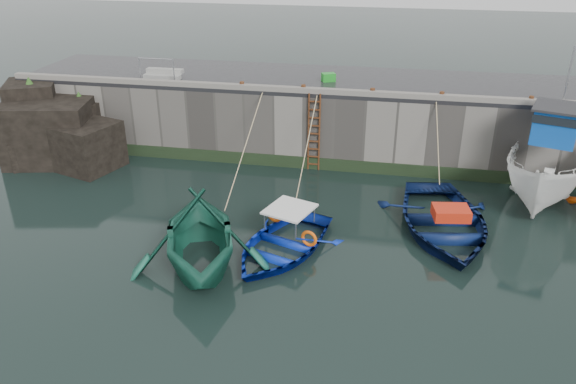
% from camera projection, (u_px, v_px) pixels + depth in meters
% --- Properties ---
extents(ground, '(120.00, 120.00, 0.00)m').
position_uv_depth(ground, '(333.00, 330.00, 14.01)').
color(ground, black).
rests_on(ground, ground).
extents(quay_back, '(30.00, 5.00, 3.00)m').
position_uv_depth(quay_back, '(368.00, 118.00, 24.42)').
color(quay_back, slate).
rests_on(quay_back, ground).
extents(road_back, '(30.00, 5.00, 0.16)m').
position_uv_depth(road_back, '(370.00, 82.00, 23.74)').
color(road_back, black).
rests_on(road_back, quay_back).
extents(kerb_back, '(30.00, 0.30, 0.20)m').
position_uv_depth(kerb_back, '(367.00, 93.00, 21.58)').
color(kerb_back, slate).
rests_on(kerb_back, road_back).
extents(algae_back, '(30.00, 0.08, 0.50)m').
position_uv_depth(algae_back, '(362.00, 167.00, 22.71)').
color(algae_back, black).
rests_on(algae_back, ground).
extents(rock_outcrop, '(5.85, 4.24, 3.41)m').
position_uv_depth(rock_outcrop, '(56.00, 130.00, 23.72)').
color(rock_outcrop, black).
rests_on(rock_outcrop, ground).
extents(ladder, '(0.51, 0.08, 3.20)m').
position_uv_depth(ladder, '(314.00, 133.00, 22.43)').
color(ladder, '#3F1E0F').
rests_on(ladder, ground).
extents(boat_near_white, '(5.80, 6.22, 2.65)m').
position_uv_depth(boat_near_white, '(201.00, 264.00, 16.72)').
color(boat_near_white, '#1A5B47').
rests_on(boat_near_white, ground).
extents(boat_near_white_rope, '(0.04, 5.85, 3.10)m').
position_uv_depth(boat_near_white_rope, '(245.00, 191.00, 21.25)').
color(boat_near_white_rope, tan).
rests_on(boat_near_white_rope, ground).
extents(boat_near_blue, '(4.48, 5.26, 0.92)m').
position_uv_depth(boat_near_blue, '(282.00, 250.00, 17.44)').
color(boat_near_blue, '#0B27AC').
rests_on(boat_near_blue, ground).
extents(boat_near_blue_rope, '(0.04, 4.78, 3.10)m').
position_uv_depth(boat_near_blue_rope, '(305.00, 189.00, 21.43)').
color(boat_near_blue_rope, tan).
rests_on(boat_near_blue_rope, ground).
extents(boat_near_navy, '(4.86, 6.22, 1.17)m').
position_uv_depth(boat_near_navy, '(442.00, 230.00, 18.59)').
color(boat_near_navy, '#0B1945').
rests_on(boat_near_navy, ground).
extents(boat_near_navy_rope, '(0.04, 3.14, 3.10)m').
position_uv_depth(boat_near_navy_rope, '(437.00, 187.00, 21.58)').
color(boat_near_navy_rope, tan).
rests_on(boat_near_navy_rope, ground).
extents(boat_far_white, '(4.58, 7.36, 5.66)m').
position_uv_depth(boat_far_white, '(547.00, 168.00, 20.46)').
color(boat_far_white, white).
rests_on(boat_far_white, ground).
extents(fish_crate, '(0.64, 0.56, 0.34)m').
position_uv_depth(fish_crate, '(328.00, 77.00, 23.54)').
color(fish_crate, '#198E21').
rests_on(fish_crate, road_back).
extents(railing, '(1.60, 1.05, 1.00)m').
position_uv_depth(railing, '(163.00, 73.00, 23.99)').
color(railing, '#A5A8AD').
rests_on(railing, road_back).
extents(bollard_a, '(0.18, 0.18, 0.28)m').
position_uv_depth(bollard_a, '(242.00, 85.00, 22.50)').
color(bollard_a, '#3F1E0F').
rests_on(bollard_a, road_back).
extents(bollard_b, '(0.18, 0.18, 0.28)m').
position_uv_depth(bollard_b, '(303.00, 88.00, 22.07)').
color(bollard_b, '#3F1E0F').
rests_on(bollard_b, road_back).
extents(bollard_c, '(0.18, 0.18, 0.28)m').
position_uv_depth(bollard_c, '(372.00, 92.00, 21.62)').
color(bollard_c, '#3F1E0F').
rests_on(bollard_c, road_back).
extents(bollard_d, '(0.18, 0.18, 0.28)m').
position_uv_depth(bollard_d, '(442.00, 95.00, 21.17)').
color(bollard_d, '#3F1E0F').
rests_on(bollard_d, road_back).
extents(bollard_e, '(0.18, 0.18, 0.28)m').
position_uv_depth(bollard_e, '(531.00, 100.00, 20.63)').
color(bollard_e, '#3F1E0F').
rests_on(bollard_e, road_back).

